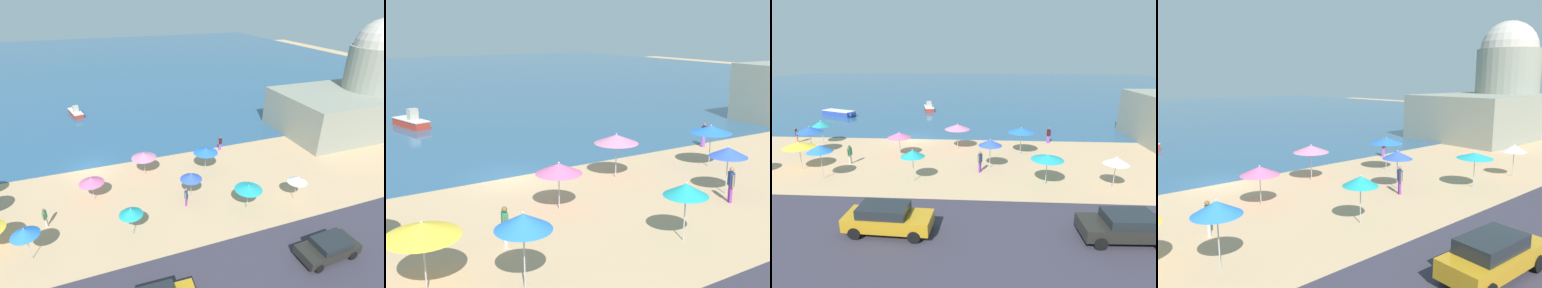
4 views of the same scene
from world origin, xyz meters
The scene contains 16 objects.
ground_plane centered at (0.00, 0.00, 0.00)m, with size 160.00×160.00×0.00m, color tan.
sea centered at (0.00, 55.00, 0.03)m, with size 150.00×110.00×0.05m, color #2E597E.
beach_umbrella_1 centered at (-4.25, -11.04, 2.34)m, with size 1.84×1.84×2.67m.
beach_umbrella_2 centered at (8.27, -8.15, 2.16)m, with size 1.91×1.91×2.47m.
beach_umbrella_4 centered at (2.63, -11.01, 2.09)m, with size 1.76×1.76×2.41m.
beach_umbrella_5 centered at (5.20, -3.05, 2.18)m, with size 2.44×2.44×2.49m.
beach_umbrella_6 centered at (11.19, -4.30, 2.27)m, with size 2.46×2.46×2.55m.
beach_umbrella_7 centered at (12.19, -11.15, 2.07)m, with size 2.29×2.29×2.33m.
beach_umbrella_9 centered at (16.77, -11.42, 2.03)m, with size 1.72×1.72×2.34m.
beach_umbrella_11 centered at (0.14, -5.56, 1.95)m, with size 2.14×2.14×2.26m.
bather_0 centered at (7.48, -9.10, 0.98)m, with size 0.36×0.51×1.74m.
bather_1 centered at (-3.52, -7.85, 0.92)m, with size 0.29×0.56×1.64m.
bather_3 centered at (14.48, -0.70, 0.95)m, with size 0.56×0.29×1.69m.
parked_car_2 centered at (14.78, -17.65, 0.81)m, with size 4.34×2.11×1.41m.
skiff_offshore centered at (-1.16, 16.88, 0.47)m, with size 2.31×4.55×1.57m.
harbor_fortress centered at (34.19, -0.22, 4.77)m, with size 16.46×11.20×13.82m.
Camera 1 is at (0.99, -28.67, 16.10)m, focal length 28.00 mm.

